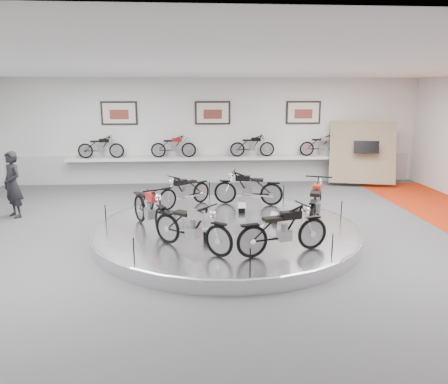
{
  "coord_description": "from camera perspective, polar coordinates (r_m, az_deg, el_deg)",
  "views": [
    {
      "loc": [
        -0.8,
        -9.83,
        3.48
      ],
      "look_at": [
        -0.03,
        0.6,
        1.07
      ],
      "focal_mm": 35.0,
      "sensor_mm": 36.0,
      "label": 1
    }
  ],
  "objects": [
    {
      "name": "wall_back",
      "position": [
        16.91,
        -1.48,
        7.93
      ],
      "size": [
        16.0,
        0.0,
        16.0
      ],
      "primitive_type": "plane",
      "rotation": [
        1.57,
        0.0,
        0.0
      ],
      "color": "silver",
      "rests_on": "floor"
    },
    {
      "name": "dado_band",
      "position": [
        17.08,
        -1.45,
        3.07
      ],
      "size": [
        15.68,
        0.04,
        1.1
      ],
      "primitive_type": "cube",
      "color": "#BCBCBA",
      "rests_on": "floor"
    },
    {
      "name": "poster_center",
      "position": [
        16.83,
        -1.49,
        10.29
      ],
      "size": [
        1.35,
        0.06,
        0.88
      ],
      "primitive_type": "cube",
      "color": "silver",
      "rests_on": "wall_back"
    },
    {
      "name": "bike_e",
      "position": [
        8.93,
        -4.19,
        -4.53
      ],
      "size": [
        1.7,
        1.54,
        1.0
      ],
      "primitive_type": null,
      "rotation": [
        0.0,
        0.0,
        5.6
      ],
      "color": "#B6B5BB",
      "rests_on": "display_platform"
    },
    {
      "name": "shelf_bike_a",
      "position": [
        17.0,
        -15.78,
        5.5
      ],
      "size": [
        1.22,
        0.43,
        0.73
      ],
      "primitive_type": null,
      "color": "black",
      "rests_on": "shelf"
    },
    {
      "name": "visitor",
      "position": [
        13.6,
        -25.89,
        0.87
      ],
      "size": [
        0.81,
        0.79,
        1.88
      ],
      "primitive_type": "imported",
      "rotation": [
        0.0,
        0.0,
        -0.74
      ],
      "color": "black",
      "rests_on": "floor"
    },
    {
      "name": "platform_rim",
      "position": [
        10.65,
        0.3,
        -4.57
      ],
      "size": [
        6.4,
        6.4,
        0.1
      ],
      "primitive_type": "torus",
      "color": "#B2B2BA",
      "rests_on": "display_platform"
    },
    {
      "name": "poster_right",
      "position": [
        17.35,
        10.32,
        10.17
      ],
      "size": [
        1.35,
        0.06,
        0.88
      ],
      "primitive_type": "cube",
      "color": "silver",
      "rests_on": "wall_back"
    },
    {
      "name": "shelf_bike_b",
      "position": [
        16.67,
        -6.61,
        5.76
      ],
      "size": [
        1.22,
        0.43,
        0.73
      ],
      "primitive_type": null,
      "color": "maroon",
      "rests_on": "shelf"
    },
    {
      "name": "display_platform",
      "position": [
        10.69,
        0.3,
        -5.18
      ],
      "size": [
        6.4,
        6.4,
        0.3
      ],
      "primitive_type": "cylinder",
      "color": "silver",
      "rests_on": "floor"
    },
    {
      "name": "bike_c",
      "position": [
        12.36,
        -5.15,
        0.19
      ],
      "size": [
        1.54,
        1.44,
        0.92
      ],
      "primitive_type": null,
      "rotation": [
        0.0,
        0.0,
        3.86
      ],
      "color": "black",
      "rests_on": "display_platform"
    },
    {
      "name": "bike_a",
      "position": [
        10.88,
        11.94,
        -1.26
      ],
      "size": [
        1.32,
        2.02,
        1.12
      ],
      "primitive_type": null,
      "rotation": [
        0.0,
        0.0,
        1.2
      ],
      "color": "#AB3115",
      "rests_on": "display_platform"
    },
    {
      "name": "floor",
      "position": [
        10.46,
        0.43,
        -6.48
      ],
      "size": [
        16.0,
        16.0,
        0.0
      ],
      "primitive_type": "plane",
      "color": "#4D4D50",
      "rests_on": "ground"
    },
    {
      "name": "shelf_bike_d",
      "position": [
        17.39,
        12.61,
        5.83
      ],
      "size": [
        1.22,
        0.43,
        0.73
      ],
      "primitive_type": null,
      "color": "#B6B5BB",
      "rests_on": "shelf"
    },
    {
      "name": "ceiling",
      "position": [
        9.87,
        0.47,
        15.98
      ],
      "size": [
        16.0,
        16.0,
        0.0
      ],
      "primitive_type": "plane",
      "rotation": [
        3.14,
        0.0,
        0.0
      ],
      "color": "white",
      "rests_on": "wall_back"
    },
    {
      "name": "bike_b",
      "position": [
        12.52,
        3.19,
        0.56
      ],
      "size": [
        1.78,
        0.97,
        0.99
      ],
      "primitive_type": null,
      "rotation": [
        0.0,
        0.0,
        2.9
      ],
      "color": "black",
      "rests_on": "display_platform"
    },
    {
      "name": "shelf_bike_c",
      "position": [
        16.81,
        3.72,
        5.88
      ],
      "size": [
        1.22,
        0.43,
        0.73
      ],
      "primitive_type": null,
      "color": "black",
      "rests_on": "shelf"
    },
    {
      "name": "display_panel",
      "position": [
        17.31,
        17.61,
        4.95
      ],
      "size": [
        2.56,
        1.52,
        2.3
      ],
      "primitive_type": "cube",
      "rotation": [
        -0.35,
        0.0,
        -0.26
      ],
      "color": "#93805D",
      "rests_on": "floor"
    },
    {
      "name": "poster_left",
      "position": [
        17.02,
        -13.53,
        9.98
      ],
      "size": [
        1.35,
        0.06,
        0.88
      ],
      "primitive_type": "cube",
      "color": "silver",
      "rests_on": "wall_back"
    },
    {
      "name": "bike_d",
      "position": [
        10.36,
        -9.66,
        -2.04
      ],
      "size": [
        1.36,
        1.9,
        1.06
      ],
      "primitive_type": null,
      "rotation": [
        0.0,
        0.0,
        5.16
      ],
      "color": "maroon",
      "rests_on": "display_platform"
    },
    {
      "name": "wall_front",
      "position": [
        3.29,
        10.66,
        -13.97
      ],
      "size": [
        16.0,
        0.0,
        16.0
      ],
      "primitive_type": "plane",
      "rotation": [
        -1.57,
        0.0,
        0.0
      ],
      "color": "silver",
      "rests_on": "floor"
    },
    {
      "name": "bike_f",
      "position": [
        8.8,
        7.75,
        -4.86
      ],
      "size": [
        1.81,
        1.07,
        1.01
      ],
      "primitive_type": null,
      "rotation": [
        0.0,
        0.0,
        6.58
      ],
      "color": "black",
      "rests_on": "display_platform"
    },
    {
      "name": "shelf",
      "position": [
        16.73,
        -1.42,
        4.43
      ],
      "size": [
        11.0,
        0.55,
        0.1
      ],
      "primitive_type": "cube",
      "color": "silver",
      "rests_on": "wall_back"
    }
  ]
}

